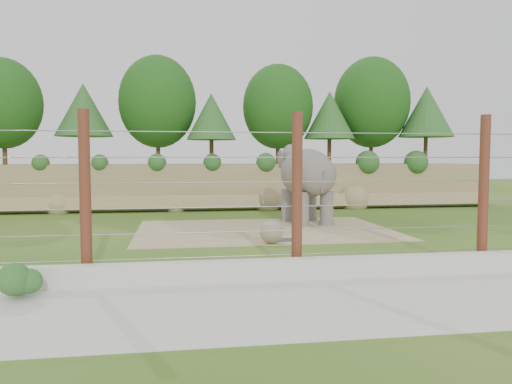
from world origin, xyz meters
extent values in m
plane|color=#305B18|center=(0.00, 0.00, 0.00)|extent=(90.00, 90.00, 0.00)
cube|color=#897B53|center=(0.00, 13.00, 1.25)|extent=(30.00, 4.00, 2.50)
cube|color=#897B53|center=(0.00, 10.70, 0.35)|extent=(30.00, 1.37, 1.07)
cylinder|color=#3F2B19|center=(-12.00, 12.00, 3.38)|extent=(0.24, 0.24, 1.75)
sphere|color=#114213|center=(-12.00, 12.00, 5.75)|extent=(4.00, 4.00, 4.00)
cylinder|color=#3F2B19|center=(-8.00, 12.50, 3.29)|extent=(0.24, 0.24, 1.58)
sphere|color=#114213|center=(-8.00, 12.50, 5.42)|extent=(3.60, 3.60, 3.60)
cylinder|color=#3F2B19|center=(-4.00, 13.00, 3.46)|extent=(0.24, 0.24, 1.92)
sphere|color=#114213|center=(-4.00, 13.00, 6.07)|extent=(4.40, 4.40, 4.40)
cylinder|color=#3F2B19|center=(-1.00, 11.80, 3.20)|extent=(0.24, 0.24, 1.40)
sphere|color=#114213|center=(-1.00, 11.80, 5.10)|extent=(3.20, 3.20, 3.20)
cylinder|color=#3F2B19|center=(3.00, 12.80, 3.41)|extent=(0.24, 0.24, 1.82)
sphere|color=#114213|center=(3.00, 12.80, 5.88)|extent=(4.16, 4.16, 4.16)
cylinder|color=#3F2B19|center=(6.00, 12.20, 3.25)|extent=(0.24, 0.24, 1.50)
sphere|color=#114213|center=(6.00, 12.20, 5.29)|extent=(3.44, 3.44, 3.44)
cylinder|color=#3F2B19|center=(9.00, 13.20, 3.51)|extent=(0.24, 0.24, 2.03)
sphere|color=#114213|center=(9.00, 13.20, 6.27)|extent=(4.64, 4.64, 4.64)
cylinder|color=#3F2B19|center=(12.00, 12.00, 3.32)|extent=(0.24, 0.24, 1.64)
sphere|color=#114213|center=(12.00, 12.00, 5.55)|extent=(3.76, 3.76, 3.76)
cube|color=#91855C|center=(0.50, 3.00, 0.01)|extent=(10.00, 7.00, 0.02)
cube|color=#262628|center=(0.74, 0.39, 0.04)|extent=(1.00, 0.60, 0.03)
sphere|color=gray|center=(0.18, -0.15, 0.41)|extent=(0.78, 0.78, 0.78)
cube|color=beige|center=(0.00, -5.00, 0.25)|extent=(26.00, 0.35, 0.50)
cube|color=beige|center=(0.00, -7.00, 0.01)|extent=(26.00, 4.00, 0.01)
cylinder|color=#5A2715|center=(-5.00, -4.50, 2.00)|extent=(0.26, 0.26, 4.00)
cylinder|color=#5A2715|center=(0.00, -4.50, 2.00)|extent=(0.26, 0.26, 4.00)
cylinder|color=#5A2715|center=(5.00, -4.50, 2.00)|extent=(0.26, 0.26, 4.00)
cylinder|color=gray|center=(0.00, -4.50, 0.50)|extent=(20.00, 0.02, 0.02)
cylinder|color=gray|center=(0.00, -4.50, 1.10)|extent=(20.00, 0.02, 0.02)
cylinder|color=gray|center=(0.00, -4.50, 1.70)|extent=(20.00, 0.02, 0.02)
cylinder|color=gray|center=(0.00, -4.50, 2.30)|extent=(20.00, 0.02, 0.02)
cylinder|color=gray|center=(0.00, -4.50, 2.90)|extent=(20.00, 0.02, 0.02)
cylinder|color=gray|center=(0.00, -4.50, 3.50)|extent=(20.00, 0.02, 0.02)
sphere|color=#255721|center=(-6.08, -5.80, 0.36)|extent=(0.69, 0.69, 0.69)
camera|label=1|loc=(-2.89, -16.40, 2.90)|focal=35.00mm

